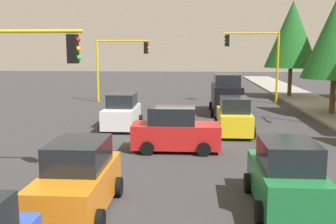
{
  "coord_description": "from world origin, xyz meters",
  "views": [
    {
      "loc": [
        19.07,
        0.7,
        4.48
      ],
      "look_at": [
        -1.37,
        -0.67,
        1.2
      ],
      "focal_mm": 42.21,
      "sensor_mm": 36.0,
      "label": 1
    }
  ],
  "objects": [
    {
      "name": "traffic_signal_near_right",
      "position": [
        6.0,
        -5.62,
        3.71
      ],
      "size": [
        0.36,
        4.59,
        5.21
      ],
      "color": "yellow",
      "rests_on": "ground"
    },
    {
      "name": "traffic_signal_far_right",
      "position": [
        -14.0,
        -5.64,
        3.76
      ],
      "size": [
        0.36,
        4.59,
        5.29
      ],
      "color": "yellow",
      "rests_on": "ground"
    },
    {
      "name": "car_green",
      "position": [
        8.15,
        3.31,
        0.9
      ],
      "size": [
        3.68,
        2.0,
        1.98
      ],
      "color": "#1E7238",
      "rests_on": "ground"
    },
    {
      "name": "traffic_signal_far_left",
      "position": [
        -14.0,
        5.73,
        4.15
      ],
      "size": [
        0.36,
        4.59,
        5.89
      ],
      "color": "yellow",
      "rests_on": "ground"
    },
    {
      "name": "tree_roadside_far",
      "position": [
        -18.0,
        9.5,
        5.8
      ],
      "size": [
        4.81,
        4.81,
        8.82
      ],
      "color": "brown",
      "rests_on": "ground"
    },
    {
      "name": "tree_roadside_mid",
      "position": [
        -8.0,
        10.0,
        5.26
      ],
      "size": [
        4.38,
        4.38,
        8.02
      ],
      "color": "brown",
      "rests_on": "ground"
    },
    {
      "name": "car_orange",
      "position": [
        8.79,
        -2.48,
        0.9
      ],
      "size": [
        3.96,
        1.98,
        1.98
      ],
      "color": "orange",
      "rests_on": "ground"
    },
    {
      "name": "ground_plane",
      "position": [
        0.0,
        0.0,
        0.0
      ],
      "size": [
        120.0,
        120.0,
        0.0
      ],
      "primitive_type": "plane",
      "color": "#353538"
    },
    {
      "name": "car_white",
      "position": [
        -2.87,
        -3.41,
        0.9
      ],
      "size": [
        3.64,
        2.03,
        1.98
      ],
      "color": "white",
      "rests_on": "ground"
    },
    {
      "name": "delivery_van_black",
      "position": [
        -8.51,
        2.93,
        1.28
      ],
      "size": [
        4.8,
        2.22,
        2.77
      ],
      "color": "black",
      "rests_on": "ground"
    },
    {
      "name": "car_red",
      "position": [
        2.0,
        -0.12,
        0.9
      ],
      "size": [
        1.92,
        3.87,
        1.98
      ],
      "color": "red",
      "rests_on": "ground"
    },
    {
      "name": "car_yellow",
      "position": [
        -1.79,
        2.82,
        0.9
      ],
      "size": [
        3.89,
        1.93,
        1.98
      ],
      "color": "yellow",
      "rests_on": "ground"
    }
  ]
}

